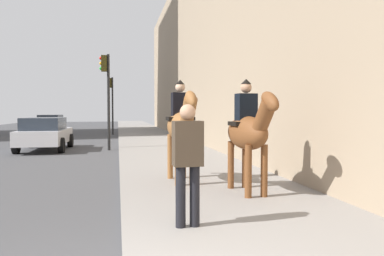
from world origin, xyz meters
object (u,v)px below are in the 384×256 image
(traffic_light_near_curb, at_px, (106,87))
(traffic_light_far_curb, at_px, (111,97))
(mounted_horse_near, at_px, (181,125))
(pedestrian_greeting, at_px, (188,157))
(car_near_lane, at_px, (50,124))
(car_mid_lane, at_px, (45,133))
(mounted_horse_far, at_px, (248,131))

(traffic_light_near_curb, relative_size, traffic_light_far_curb, 1.00)
(mounted_horse_near, bearing_deg, pedestrian_greeting, -10.78)
(traffic_light_near_curb, distance_m, traffic_light_far_curb, 11.34)
(car_near_lane, bearing_deg, pedestrian_greeting, 15.54)
(mounted_horse_near, xyz_separation_m, car_near_lane, (21.95, 6.45, -0.65))
(car_near_lane, xyz_separation_m, car_mid_lane, (-12.87, -1.92, 0.00))
(mounted_horse_far, xyz_separation_m, traffic_light_near_curb, (9.97, 2.96, 1.45))
(traffic_light_near_curb, xyz_separation_m, traffic_light_far_curb, (11.34, -0.02, -0.01))
(pedestrian_greeting, bearing_deg, traffic_light_near_curb, 4.55)
(traffic_light_near_curb, bearing_deg, car_mid_lane, 79.68)
(mounted_horse_near, distance_m, car_mid_lane, 10.17)
(traffic_light_near_curb, height_order, traffic_light_far_curb, traffic_light_near_curb)
(traffic_light_far_curb, bearing_deg, pedestrian_greeting, -176.59)
(mounted_horse_near, height_order, car_near_lane, mounted_horse_near)
(car_mid_lane, bearing_deg, car_near_lane, 9.49)
(mounted_horse_near, bearing_deg, car_mid_lane, -156.19)
(pedestrian_greeting, distance_m, traffic_light_near_curb, 12.06)
(pedestrian_greeting, bearing_deg, car_mid_lane, 16.03)
(mounted_horse_far, bearing_deg, traffic_light_far_curb, -176.04)
(car_near_lane, relative_size, traffic_light_far_curb, 0.99)
(pedestrian_greeting, bearing_deg, mounted_horse_near, -10.27)
(mounted_horse_near, relative_size, traffic_light_near_curb, 0.55)
(mounted_horse_near, xyz_separation_m, pedestrian_greeting, (-3.27, 0.46, -0.32))
(mounted_horse_far, distance_m, traffic_light_near_curb, 10.50)
(car_mid_lane, bearing_deg, pedestrian_greeting, -160.75)
(car_mid_lane, xyz_separation_m, traffic_light_far_curb, (10.85, -2.69, 2.02))
(pedestrian_greeting, xyz_separation_m, car_near_lane, (25.21, 5.99, -0.34))
(mounted_horse_far, distance_m, traffic_light_far_curb, 21.55)
(mounted_horse_near, distance_m, car_near_lane, 22.88)
(car_mid_lane, relative_size, traffic_light_far_curb, 1.01)
(mounted_horse_far, bearing_deg, car_mid_lane, -155.62)
(car_mid_lane, height_order, traffic_light_near_curb, traffic_light_near_curb)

